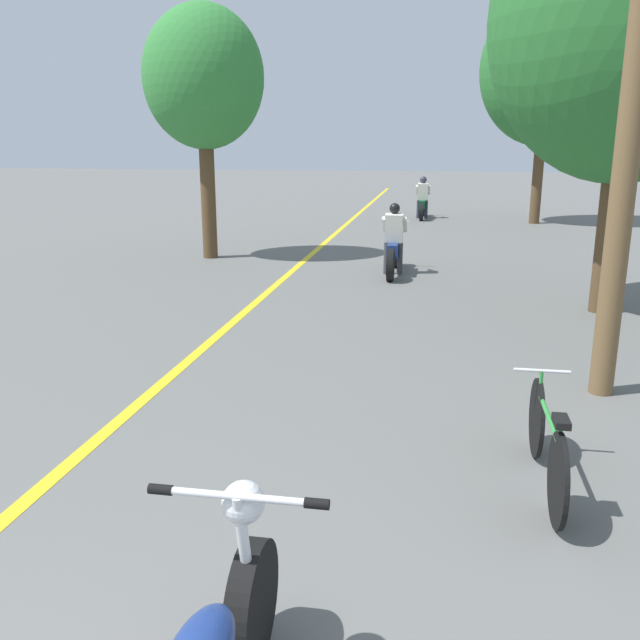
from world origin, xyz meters
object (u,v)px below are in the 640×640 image
Objects in this scene: motorcycle_rider_lead at (394,248)px; roadside_tree_left at (203,79)px; motorcycle_rider_far at (422,203)px; roadside_tree_right_near at (630,21)px; roadside_tree_right_far at (546,70)px; bicycle_parked at (547,443)px; utility_pole at (640,40)px.

roadside_tree_left is at bearing 163.65° from motorcycle_rider_lead.
roadside_tree_left is 2.54× the size of motorcycle_rider_far.
motorcycle_rider_lead is (-3.33, 2.51, -3.61)m from roadside_tree_right_near.
motorcycle_rider_far is at bearing 166.21° from roadside_tree_right_far.
roadside_tree_left is 10.45m from motorcycle_rider_far.
motorcycle_rider_lead is 8.48m from bicycle_parked.
roadside_tree_right_near is 3.05× the size of motorcycle_rider_far.
roadside_tree_left reaches higher than bicycle_parked.
motorcycle_rider_lead is at bearing 142.91° from roadside_tree_right_near.
bicycle_parked is (-0.87, -2.15, -3.06)m from utility_pole.
roadside_tree_right_far is at bearing 85.38° from utility_pole.
roadside_tree_right_far reaches higher than motorcycle_rider_lead.
roadside_tree_right_far reaches higher than motorcycle_rider_far.
roadside_tree_right_far is at bearing 87.59° from roadside_tree_right_near.
roadside_tree_right_near reaches higher than motorcycle_rider_lead.
utility_pole reaches higher than roadside_tree_right_near.
roadside_tree_right_far is 18.17m from bicycle_parked.
utility_pole reaches higher than roadside_tree_left.
roadside_tree_left reaches higher than motorcycle_rider_lead.
roadside_tree_left reaches higher than motorcycle_rider_far.
utility_pole is 16.67m from motorcycle_rider_far.
motorcycle_rider_far is at bearing 94.46° from bicycle_parked.
bicycle_parked is at bearing -105.57° from roadside_tree_right_near.
motorcycle_rider_far is (-3.05, 12.62, -3.60)m from roadside_tree_right_near.
motorcycle_rider_far is at bearing 88.45° from motorcycle_rider_lead.
utility_pole is at bearing -101.62° from roadside_tree_right_near.
roadside_tree_right_near is at bearing -92.41° from roadside_tree_right_far.
motorcycle_rider_lead is 1.01× the size of motorcycle_rider_far.
roadside_tree_right_near is at bearing -76.40° from motorcycle_rider_far.
roadside_tree_right_near is (0.75, 3.64, 0.71)m from utility_pole.
utility_pole is 1.25× the size of roadside_tree_left.
motorcycle_rider_lead reaches higher than bicycle_parked.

